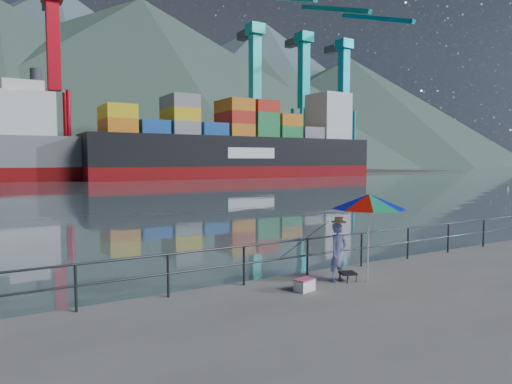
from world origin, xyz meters
TOP-DOWN VIEW (x-y plane):
  - ground at (0.00, -3.50)m, footprint 24.00×11.00m
  - harbor_water at (0.00, 130.00)m, footprint 500.00×280.00m
  - far_dock at (10.00, 93.00)m, footprint 200.00×40.00m
  - guardrail at (0.00, 1.70)m, footprint 22.00×0.06m
  - mountains at (38.82, 207.75)m, footprint 600.00×332.80m
  - port_cranes at (31.00, 84.00)m, footprint 116.00×28.00m
  - container_stacks at (34.80, 93.34)m, footprint 58.00×5.40m
  - fisherman at (1.29, 0.77)m, footprint 0.62×0.47m
  - beach_umbrella at (1.92, 0.34)m, footprint 2.11×2.11m
  - folding_stool at (1.47, 0.60)m, footprint 0.49×0.49m
  - cooler_bag at (0.01, 0.51)m, footprint 0.52×0.41m
  - fishing_rod at (1.00, 1.95)m, footprint 0.37×1.86m
  - container_ship at (38.16, 70.69)m, footprint 58.69×9.78m

SIDE VIEW (x-z plane):
  - ground at x=0.00m, z-range -0.50..0.00m
  - harbor_water at x=0.00m, z-range 0.00..0.00m
  - far_dock at x=10.00m, z-range -0.20..0.20m
  - fishing_rod at x=1.00m, z-range -0.67..0.67m
  - cooler_bag at x=0.01m, z-range 0.00..0.27m
  - folding_stool at x=1.47m, z-range 0.01..0.26m
  - guardrail at x=0.00m, z-range 0.01..1.03m
  - fisherman at x=1.29m, z-range 0.00..1.54m
  - beach_umbrella at x=1.92m, z-range 0.95..3.24m
  - container_stacks at x=34.80m, z-range -0.82..6.98m
  - container_ship at x=38.16m, z-range -3.21..14.89m
  - port_cranes at x=31.00m, z-range -3.20..35.20m
  - mountains at x=38.82m, z-range -4.45..75.55m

